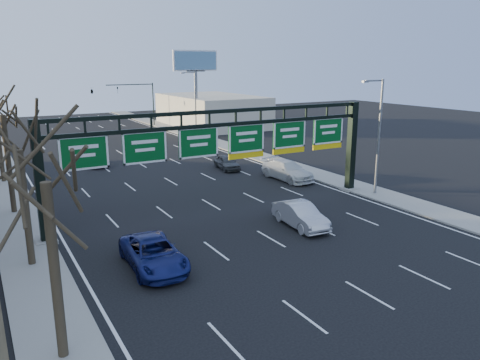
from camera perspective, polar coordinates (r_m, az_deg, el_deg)
ground at (r=26.61m, az=6.18°, el=-8.49°), size 160.00×160.00×0.00m
sidewalk_left at (r=41.07m, az=-26.36°, el=-1.68°), size 3.00×120.00×0.12m
sidewalk_right at (r=49.36m, az=4.61°, el=2.22°), size 3.00×120.00×0.12m
lane_markings at (r=43.57m, az=-9.42°, el=0.40°), size 21.60×120.00×0.01m
sign_gantry at (r=31.94m, az=-1.83°, el=4.07°), size 24.60×1.20×7.20m
building_right_distant at (r=78.26m, az=-3.51°, el=8.44°), size 12.00×20.00×5.00m
tree_near at (r=16.10m, az=-22.97°, el=3.31°), size 3.60×3.60×8.86m
tree_gantry at (r=25.02m, az=-25.60°, el=5.67°), size 3.60×3.60×8.48m
tree_mid at (r=34.89m, az=-27.16°, el=8.74°), size 3.60×3.60×9.24m
streetlight_near at (r=37.74m, az=16.48°, el=5.75°), size 2.15×0.22×9.00m
streetlight_far at (r=65.82m, az=-5.56°, el=9.59°), size 2.15×0.22×9.00m
billboard_right at (r=71.21m, az=-5.44°, el=13.14°), size 7.00×0.50×12.00m
traffic_signal_mast at (r=77.62m, az=-14.90°, el=10.17°), size 10.16×0.54×7.00m
car_blue_suv at (r=24.48m, az=-10.50°, el=-8.81°), size 2.75×5.55×1.51m
car_silver_sedan at (r=30.07m, az=7.37°, el=-4.27°), size 2.00×4.80×1.54m
car_white_wagon at (r=42.08m, az=5.78°, el=1.19°), size 2.60×5.86×1.67m
car_grey_far at (r=45.97m, az=-1.61°, el=2.17°), size 2.14×4.22×1.38m
car_silver_distant at (r=50.09m, az=-17.27°, el=2.67°), size 1.72×4.91×1.62m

